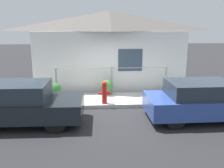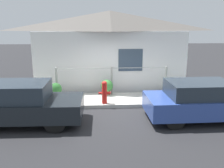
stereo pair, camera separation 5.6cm
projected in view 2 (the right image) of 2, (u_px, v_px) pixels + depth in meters
The scene contains 10 objects.
ground_plane at pixel (115, 108), 9.60m from camera, with size 60.00×60.00×0.00m, color #262628.
sidewalk at pixel (113, 100), 10.41m from camera, with size 24.00×1.72×0.14m.
house at pixel (110, 26), 11.83m from camera, with size 7.43×2.23×3.77m.
fence at pixel (112, 79), 10.92m from camera, with size 4.90×0.10×1.20m.
car_left at pixel (17, 103), 8.00m from camera, with size 4.10×1.76×1.38m.
car_right at pixel (202, 101), 8.38m from camera, with size 3.83×1.74×1.32m.
fire_hydrant at pixel (104, 92), 9.67m from camera, with size 0.47×0.21×0.89m.
potted_plant_near_hydrant at pixel (107, 86), 10.85m from camera, with size 0.54×0.54×0.67m.
potted_plant_by_fence at pixel (56, 90), 10.45m from camera, with size 0.51×0.51×0.62m.
potted_plant_corner at pixel (175, 89), 10.62m from camera, with size 0.44×0.44×0.58m.
Camera 2 is at (-0.67, -9.06, 3.22)m, focal length 40.00 mm.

